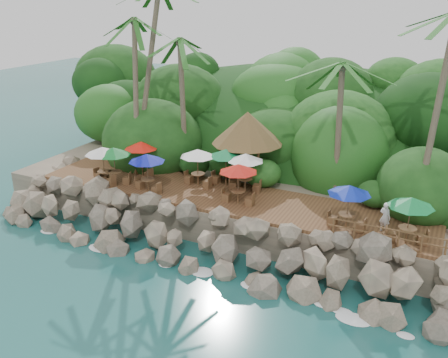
% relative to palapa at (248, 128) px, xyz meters
% --- Properties ---
extents(ground, '(140.00, 140.00, 0.00)m').
position_rel_palapa_xyz_m(ground, '(0.11, -9.84, -5.79)').
color(ground, '#19514F').
rests_on(ground, ground).
extents(land_base, '(32.00, 25.20, 2.10)m').
position_rel_palapa_xyz_m(land_base, '(0.11, 6.16, -4.74)').
color(land_base, gray).
rests_on(land_base, ground).
extents(jungle_hill, '(44.80, 28.00, 15.40)m').
position_rel_palapa_xyz_m(jungle_hill, '(0.11, 13.66, -5.79)').
color(jungle_hill, '#143811').
rests_on(jungle_hill, ground).
extents(seawall, '(29.00, 4.00, 2.30)m').
position_rel_palapa_xyz_m(seawall, '(0.11, -7.84, -4.64)').
color(seawall, gray).
rests_on(seawall, ground).
extents(terrace, '(26.00, 5.00, 0.20)m').
position_rel_palapa_xyz_m(terrace, '(0.11, -3.84, -3.59)').
color(terrace, brown).
rests_on(terrace, land_base).
extents(jungle_foliage, '(44.00, 16.00, 12.00)m').
position_rel_palapa_xyz_m(jungle_foliage, '(0.11, 5.16, -5.79)').
color(jungle_foliage, '#143811').
rests_on(jungle_foliage, ground).
extents(foam_line, '(25.20, 0.80, 0.06)m').
position_rel_palapa_xyz_m(foam_line, '(0.11, -9.54, -5.76)').
color(foam_line, white).
rests_on(foam_line, ground).
extents(palms, '(28.54, 7.26, 13.89)m').
position_rel_palapa_xyz_m(palms, '(2.22, -1.19, 6.46)').
color(palms, brown).
rests_on(palms, ground).
extents(palapa, '(4.90, 4.90, 4.60)m').
position_rel_palapa_xyz_m(palapa, '(0.00, 0.00, 0.00)').
color(palapa, brown).
rests_on(palapa, ground).
extents(dining_clusters, '(21.74, 5.54, 2.53)m').
position_rel_palapa_xyz_m(dining_clusters, '(-0.73, -4.23, -1.39)').
color(dining_clusters, brown).
rests_on(dining_clusters, terrace).
extents(railing, '(8.30, 0.10, 1.00)m').
position_rel_palapa_xyz_m(railing, '(11.57, -6.19, -2.88)').
color(railing, brown).
rests_on(railing, terrace).
extents(waiter, '(0.73, 0.62, 1.71)m').
position_rel_palapa_xyz_m(waiter, '(10.08, -4.62, -2.64)').
color(waiter, white).
rests_on(waiter, terrace).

